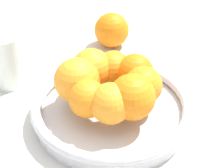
# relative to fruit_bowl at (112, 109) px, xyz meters

# --- Properties ---
(ground_plane) EXTENTS (4.00, 4.00, 0.00)m
(ground_plane) POSITION_rel_fruit_bowl_xyz_m (0.00, 0.00, -0.02)
(ground_plane) COLOR beige
(fruit_bowl) EXTENTS (0.29, 0.29, 0.04)m
(fruit_bowl) POSITION_rel_fruit_bowl_xyz_m (0.00, 0.00, 0.00)
(fruit_bowl) COLOR silver
(fruit_bowl) RESTS_ON ground_plane
(orange_pile) EXTENTS (0.18, 0.18, 0.08)m
(orange_pile) POSITION_rel_fruit_bowl_xyz_m (-0.00, -0.00, 0.06)
(orange_pile) COLOR orange
(orange_pile) RESTS_ON fruit_bowl
(stray_orange) EXTENTS (0.08, 0.08, 0.08)m
(stray_orange) POSITION_rel_fruit_bowl_xyz_m (-0.25, 0.08, 0.02)
(stray_orange) COLOR orange
(stray_orange) RESTS_ON ground_plane
(drinking_glass) EXTENTS (0.07, 0.07, 0.11)m
(drinking_glass) POSITION_rel_fruit_bowl_xyz_m (-0.17, -0.17, 0.03)
(drinking_glass) COLOR silver
(drinking_glass) RESTS_ON ground_plane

